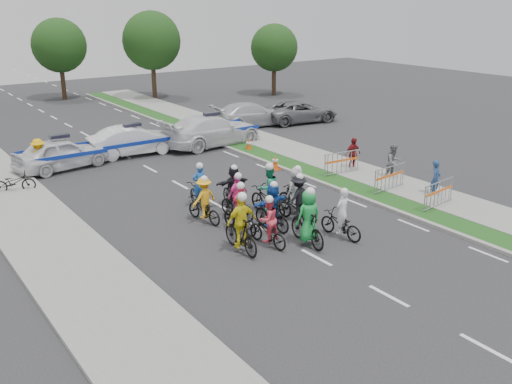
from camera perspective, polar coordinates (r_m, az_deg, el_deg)
ground at (r=18.14m, az=6.06°, el=-6.54°), size 90.00×90.00×0.00m
curb_right at (r=24.76m, az=7.33°, el=0.62°), size 0.20×60.00×0.12m
grass_strip at (r=25.22m, az=8.50°, el=0.90°), size 1.20×60.00×0.11m
sidewalk_right at (r=26.45m, az=11.33°, el=1.61°), size 2.40×60.00×0.13m
sidewalk_left at (r=19.34m, az=-19.09°, el=-5.66°), size 3.00×60.00×0.13m
rider_0 at (r=19.48m, az=8.49°, el=-2.89°), size 0.78×1.82×1.80m
rider_1 at (r=18.73m, az=5.21°, el=-3.07°), size 0.90×1.97×2.02m
rider_2 at (r=18.64m, az=1.18°, el=-3.50°), size 0.79×1.78×1.77m
rider_3 at (r=18.16m, az=-1.51°, el=-3.72°), size 1.05×1.97×2.04m
rider_4 at (r=20.65m, az=4.19°, el=-1.09°), size 1.12×1.91×1.86m
rider_5 at (r=19.86m, az=1.64°, el=-1.72°), size 1.48×1.76×1.81m
rider_6 at (r=19.74m, az=-1.65°, el=-2.34°), size 0.75×1.84×1.84m
rider_7 at (r=21.44m, az=3.98°, el=-0.27°), size 0.84×1.85×1.90m
rider_8 at (r=21.30m, az=1.21°, el=-0.32°), size 0.87×2.01×2.03m
rider_9 at (r=20.84m, az=-1.88°, el=-0.91°), size 0.96×1.78×1.81m
rider_10 at (r=20.65m, az=-5.24°, el=-1.19°), size 1.06×1.82×1.78m
rider_11 at (r=22.07m, az=-2.28°, el=0.32°), size 1.40×1.67×1.72m
rider_12 at (r=22.11m, az=-5.69°, el=-0.07°), size 0.83×1.86×1.84m
police_car_0 at (r=28.52m, az=-18.90°, el=3.66°), size 4.67×2.48×1.51m
police_car_1 at (r=30.16m, az=-12.18°, el=5.03°), size 4.64×1.92×1.49m
police_car_2 at (r=31.53m, az=-4.42°, el=6.17°), size 5.93×2.74×1.68m
civilian_sedan at (r=36.32m, az=-0.48°, el=7.77°), size 5.35×2.67×1.49m
civilian_suv at (r=37.64m, az=4.46°, el=8.03°), size 5.30×3.06×1.39m
spectator_0 at (r=24.30m, az=17.53°, el=1.28°), size 0.65×0.54×1.54m
spectator_1 at (r=26.17m, az=13.58°, el=2.96°), size 0.85×0.69×1.62m
spectator_2 at (r=27.19m, az=9.66°, el=3.76°), size 0.92×0.39×1.56m
marshal_hiviz at (r=27.79m, az=-20.86°, el=3.27°), size 1.25×0.95×1.72m
barrier_0 at (r=22.97m, az=17.78°, el=-0.30°), size 2.04×0.72×1.12m
barrier_1 at (r=24.44m, az=13.20°, el=1.25°), size 2.04×0.68×1.12m
barrier_2 at (r=26.32m, az=8.57°, el=2.81°), size 2.04×0.68×1.12m
cone_0 at (r=27.04m, az=1.94°, el=2.97°), size 0.40×0.40×0.70m
cone_1 at (r=30.30m, az=-0.73°, el=4.73°), size 0.40×0.40×0.70m
parked_bike at (r=25.82m, az=-23.03°, el=0.89°), size 1.78×1.05×0.88m
tree_1 at (r=46.77m, az=-10.39°, el=14.66°), size 4.55×4.55×6.82m
tree_2 at (r=48.09m, az=1.83°, el=14.22°), size 3.85×3.85×5.77m
tree_4 at (r=48.37m, az=-19.09°, el=13.67°), size 4.20×4.20×6.30m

